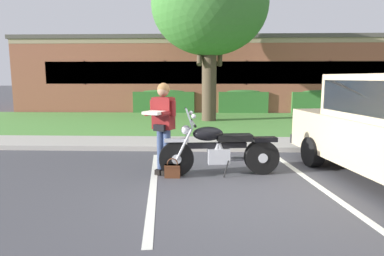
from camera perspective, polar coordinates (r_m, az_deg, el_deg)
ground_plane at (r=5.58m, az=7.89°, el=-10.29°), size 140.00×140.00×0.00m
curb_strip at (r=8.32m, az=5.92°, el=-3.52°), size 60.00×0.20×0.12m
concrete_walk at (r=9.16m, az=5.57°, el=-2.53°), size 60.00×1.50×0.08m
grass_lawn at (r=13.34m, az=4.47°, el=0.93°), size 60.00×6.98×0.06m
stall_stripe_0 at (r=5.81m, az=-6.60°, el=-9.48°), size 0.64×4.38×0.01m
stall_stripe_1 at (r=6.06m, az=20.75°, el=-9.22°), size 0.64×4.38×0.01m
motorcycle at (r=6.24m, az=5.43°, el=-3.56°), size 2.24×0.82×1.26m
rider_person at (r=6.16m, az=-4.98°, el=1.17°), size 0.58×0.66×1.70m
handbag at (r=6.12m, az=-3.35°, el=-7.12°), size 0.28×0.13×0.36m
shade_tree at (r=13.92m, az=3.04°, el=19.98°), size 4.56×4.56×6.53m
hedge_left at (r=17.21m, az=-4.71°, el=4.72°), size 3.07×0.90×1.24m
hedge_center_left at (r=17.20m, az=8.59°, el=4.66°), size 2.45×0.90×1.24m
hedge_center_right at (r=18.09m, az=21.23°, el=4.36°), size 3.17×0.90×1.24m
brick_building at (r=22.68m, az=7.45°, el=8.91°), size 23.94×11.79×3.91m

